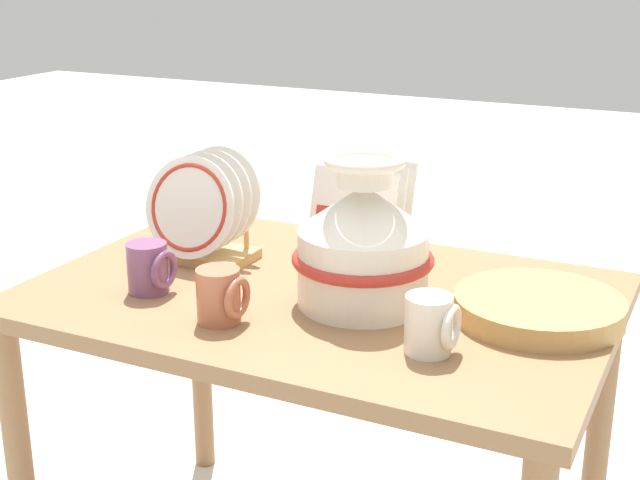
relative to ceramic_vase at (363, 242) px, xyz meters
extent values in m
cube|color=olive|center=(-0.11, 0.03, -0.15)|extent=(1.18, 0.79, 0.03)
cylinder|color=olive|center=(-0.65, -0.32, -0.52)|extent=(0.06, 0.06, 0.72)
cylinder|color=olive|center=(-0.65, 0.37, -0.52)|extent=(0.06, 0.06, 0.72)
cylinder|color=olive|center=(0.43, 0.37, -0.52)|extent=(0.06, 0.06, 0.72)
cylinder|color=silver|center=(0.00, 0.00, -0.05)|extent=(0.26, 0.26, 0.15)
cone|color=silver|center=(0.00, 0.00, 0.07)|extent=(0.26, 0.26, 0.09)
cylinder|color=silver|center=(0.00, 0.00, 0.14)|extent=(0.11, 0.11, 0.05)
torus|color=silver|center=(0.00, 0.00, 0.16)|extent=(0.16, 0.16, 0.02)
torus|color=#B72D23|center=(0.00, 0.00, -0.03)|extent=(0.28, 0.28, 0.02)
cube|color=tan|center=(-0.43, 0.09, -0.12)|extent=(0.22, 0.13, 0.02)
cylinder|color=tan|center=(-0.51, 0.15, -0.07)|extent=(0.01, 0.01, 0.07)
cylinder|color=tan|center=(-0.35, 0.15, -0.07)|extent=(0.01, 0.01, 0.07)
cylinder|color=white|center=(-0.43, 0.04, 0.01)|extent=(0.23, 0.07, 0.22)
torus|color=#B23323|center=(-0.43, 0.04, 0.01)|extent=(0.20, 0.06, 0.19)
cylinder|color=white|center=(-0.43, 0.08, 0.01)|extent=(0.23, 0.07, 0.22)
cylinder|color=white|center=(-0.43, 0.11, 0.01)|extent=(0.23, 0.07, 0.22)
cylinder|color=white|center=(-0.43, 0.15, 0.01)|extent=(0.23, 0.07, 0.22)
cube|color=tan|center=(-0.11, 0.24, -0.12)|extent=(0.22, 0.13, 0.02)
cylinder|color=tan|center=(-0.19, 0.30, -0.07)|extent=(0.01, 0.01, 0.07)
cylinder|color=tan|center=(-0.03, 0.30, -0.07)|extent=(0.01, 0.01, 0.07)
cube|color=white|center=(-0.11, 0.19, -0.01)|extent=(0.20, 0.06, 0.19)
cube|color=white|center=(-0.11, 0.24, -0.01)|extent=(0.20, 0.06, 0.19)
cube|color=white|center=(-0.11, 0.30, -0.01)|extent=(0.20, 0.06, 0.19)
cube|color=#B23323|center=(-0.11, 0.18, -0.01)|extent=(0.17, 0.01, 0.02)
cylinder|color=tan|center=(0.33, 0.08, -0.12)|extent=(0.32, 0.32, 0.01)
cylinder|color=tan|center=(0.33, 0.08, -0.12)|extent=(0.32, 0.32, 0.01)
cylinder|color=tan|center=(0.33, 0.08, -0.11)|extent=(0.32, 0.32, 0.01)
cylinder|color=tan|center=(0.33, 0.08, -0.10)|extent=(0.32, 0.32, 0.01)
cylinder|color=tan|center=(0.33, 0.08, -0.09)|extent=(0.32, 0.32, 0.01)
cylinder|color=#B76647|center=(-0.21, -0.20, -0.08)|extent=(0.08, 0.08, 0.10)
torus|color=#B76647|center=(-0.17, -0.20, -0.07)|extent=(0.02, 0.08, 0.08)
cylinder|color=#7A4770|center=(-0.42, -0.13, -0.08)|extent=(0.08, 0.08, 0.10)
torus|color=#7A4770|center=(-0.38, -0.13, -0.07)|extent=(0.02, 0.08, 0.08)
cylinder|color=silver|center=(0.19, -0.16, -0.08)|extent=(0.08, 0.08, 0.10)
torus|color=silver|center=(0.23, -0.16, -0.07)|extent=(0.02, 0.08, 0.08)
camera|label=1|loc=(0.64, -1.52, 0.54)|focal=50.00mm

